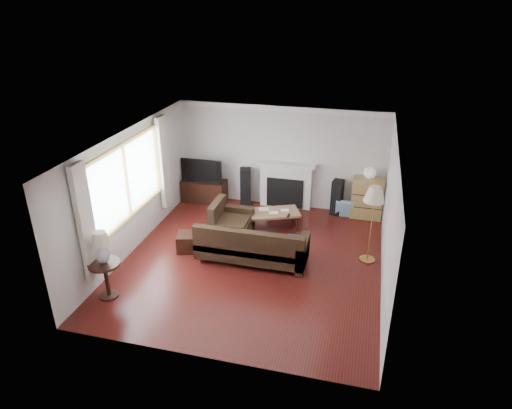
% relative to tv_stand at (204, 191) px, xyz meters
% --- Properties ---
extents(room, '(5.10, 5.60, 2.54)m').
position_rel_tv_stand_xyz_m(room, '(1.91, -2.47, 0.97)').
color(room, '#4C1410').
rests_on(room, ground).
extents(window, '(0.12, 2.74, 1.54)m').
position_rel_tv_stand_xyz_m(window, '(-0.54, -2.67, 1.27)').
color(window, olive).
rests_on(window, room).
extents(curtain_near, '(0.10, 0.35, 2.10)m').
position_rel_tv_stand_xyz_m(curtain_near, '(-0.49, -4.19, 1.12)').
color(curtain_near, beige).
rests_on(curtain_near, room).
extents(curtain_far, '(0.10, 0.35, 2.10)m').
position_rel_tv_stand_xyz_m(curtain_far, '(-0.49, -1.15, 1.12)').
color(curtain_far, beige).
rests_on(curtain_far, room).
extents(fireplace, '(1.40, 0.26, 1.15)m').
position_rel_tv_stand_xyz_m(fireplace, '(2.06, 0.17, 0.30)').
color(fireplace, white).
rests_on(fireplace, room).
extents(tv_stand, '(1.11, 0.50, 0.56)m').
position_rel_tv_stand_xyz_m(tv_stand, '(0.00, 0.00, 0.00)').
color(tv_stand, black).
rests_on(tv_stand, ground).
extents(television, '(1.04, 0.14, 0.60)m').
position_rel_tv_stand_xyz_m(television, '(0.00, 0.00, 0.58)').
color(television, black).
rests_on(television, tv_stand).
extents(speaker_left, '(0.34, 0.37, 0.95)m').
position_rel_tv_stand_xyz_m(speaker_left, '(1.07, 0.06, 0.20)').
color(speaker_left, black).
rests_on(speaker_left, ground).
extents(speaker_right, '(0.29, 0.33, 0.86)m').
position_rel_tv_stand_xyz_m(speaker_right, '(3.33, 0.08, 0.15)').
color(speaker_right, black).
rests_on(speaker_right, ground).
extents(bookshelf, '(0.72, 0.34, 0.99)m').
position_rel_tv_stand_xyz_m(bookshelf, '(4.02, 0.06, 0.22)').
color(bookshelf, '#9C8048').
rests_on(bookshelf, ground).
extents(globe_lamp, '(0.27, 0.27, 0.27)m').
position_rel_tv_stand_xyz_m(globe_lamp, '(4.02, 0.06, 0.85)').
color(globe_lamp, white).
rests_on(globe_lamp, bookshelf).
extents(sectional_sofa, '(2.35, 1.72, 0.76)m').
position_rel_tv_stand_xyz_m(sectional_sofa, '(1.91, -2.45, 0.10)').
color(sectional_sofa, black).
rests_on(sectional_sofa, ground).
extents(coffee_table, '(1.25, 0.99, 0.43)m').
position_rel_tv_stand_xyz_m(coffee_table, '(2.04, -1.04, -0.06)').
color(coffee_table, '#865E40').
rests_on(coffee_table, ground).
extents(footstool, '(0.53, 0.53, 0.36)m').
position_rel_tv_stand_xyz_m(footstool, '(0.52, -2.39, -0.10)').
color(footstool, black).
rests_on(footstool, ground).
extents(floor_lamp, '(0.42, 0.42, 1.59)m').
position_rel_tv_stand_xyz_m(floor_lamp, '(4.13, -1.88, 0.52)').
color(floor_lamp, '#C18843').
rests_on(floor_lamp, ground).
extents(side_table, '(0.55, 0.55, 0.69)m').
position_rel_tv_stand_xyz_m(side_table, '(-0.24, -4.23, 0.07)').
color(side_table, black).
rests_on(side_table, ground).
extents(table_lamp, '(0.36, 0.36, 0.59)m').
position_rel_tv_stand_xyz_m(table_lamp, '(-0.24, -4.23, 0.70)').
color(table_lamp, silver).
rests_on(table_lamp, side_table).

